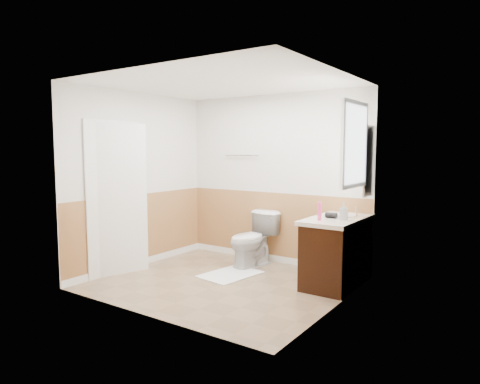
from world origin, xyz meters
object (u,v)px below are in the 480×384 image
Objects in this scene: bath_mat at (230,274)px; lotion_bottle at (320,211)px; vanity_cabinet at (337,253)px; soap_dispenser at (344,211)px; toilet at (252,239)px.

bath_mat is 1.56m from lotion_bottle.
vanity_cabinet is (1.33, 0.45, 0.39)m from bath_mat.
vanity_cabinet is 0.58m from soap_dispenser.
bath_mat is 3.87× the size of soap_dispenser.
vanity_cabinet is at bearing 18.84° from bath_mat.
soap_dispenser reaches higher than vanity_cabinet.
bath_mat is at bearing -167.22° from soap_dispenser.
lotion_bottle is at bearing -10.78° from toilet.
bath_mat is at bearing -174.44° from lotion_bottle.
vanity_cabinet is (1.33, -0.10, 0.00)m from toilet.
lotion_bottle is (1.23, -0.43, 0.56)m from toilet.
vanity_cabinet is at bearing 4.36° from toilet.
lotion_bottle is 1.06× the size of soap_dispenser.
lotion_bottle is (1.23, 0.12, 0.95)m from bath_mat.
vanity_cabinet reaches higher than bath_mat.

